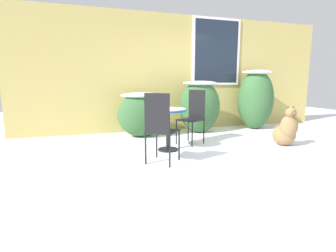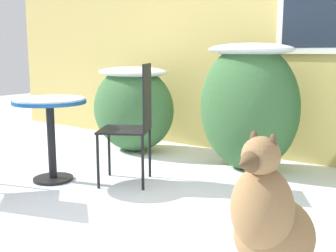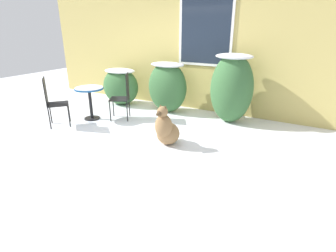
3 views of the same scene
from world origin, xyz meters
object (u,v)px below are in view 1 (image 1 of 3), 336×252
at_px(patio_chair_near_table, 193,115).
at_px(patio_table, 168,118).
at_px(dog, 286,131).
at_px(patio_chair_far_side, 160,126).

bearing_deg(patio_chair_near_table, patio_table, -89.25).
distance_m(patio_table, dog, 2.25).
bearing_deg(patio_chair_far_side, patio_table, -75.59).
distance_m(patio_chair_far_side, dog, 2.58).
bearing_deg(dog, patio_table, 178.67).
height_order(patio_table, patio_chair_near_table, patio_chair_near_table).
xyz_separation_m(patio_chair_far_side, dog, (2.55, 0.32, -0.27)).
bearing_deg(patio_chair_near_table, patio_chair_far_side, -72.46).
distance_m(patio_chair_near_table, patio_chair_far_side, 1.47).
bearing_deg(dog, patio_chair_near_table, 162.46).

